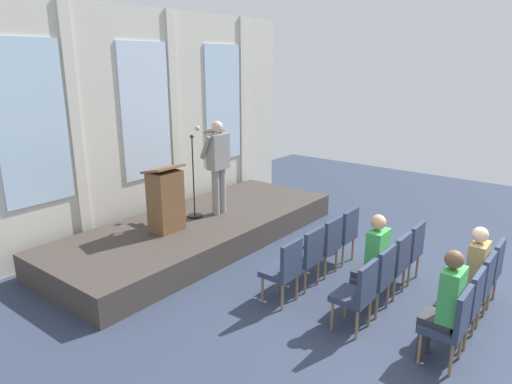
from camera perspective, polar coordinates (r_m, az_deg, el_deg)
ground_plane at (r=6.65m, az=25.01°, el=-15.33°), size 16.09×16.09×0.00m
rear_partition at (r=9.26m, az=-13.49°, el=8.49°), size 8.28×0.14×4.25m
stage_platform at (r=8.67m, az=-7.02°, el=-4.79°), size 5.78×2.21×0.45m
speaker at (r=8.64m, az=-4.81°, el=3.90°), size 0.51×0.69×1.77m
mic_stand at (r=8.66m, az=-7.68°, el=-0.93°), size 0.28×0.28×1.56m
lectern at (r=7.98m, az=-11.16°, el=-0.93°), size 0.60×0.48×1.16m
chair_r0_c0 at (r=6.44m, az=3.57°, el=-9.37°), size 0.46×0.44×0.94m
chair_r0_c1 at (r=6.88m, az=6.35°, el=-7.70°), size 0.46×0.44×0.94m
chair_r0_c2 at (r=7.35m, az=8.76°, el=-6.21°), size 0.46×0.44×0.94m
chair_r0_c3 at (r=7.82m, az=10.86°, el=-4.90°), size 0.46×0.44×0.94m
chair_r1_c0 at (r=5.95m, az=12.57°, el=-12.00°), size 0.46×0.44×0.94m
chair_r1_c1 at (r=6.43m, az=14.86°, el=-9.94°), size 0.46×0.44×0.94m
audience_r1_c1 at (r=6.36m, az=14.36°, el=-7.95°), size 0.36×0.39×1.38m
chair_r1_c2 at (r=6.93m, az=16.81°, el=-8.17°), size 0.46×0.44×0.94m
chair_r1_c3 at (r=7.43m, az=18.48°, el=-6.62°), size 0.46×0.44×0.94m
chair_r2_c0 at (r=5.65m, az=23.03°, el=-14.63°), size 0.46×0.44×0.94m
audience_r2_c0 at (r=5.56m, az=22.49°, el=-12.47°), size 0.36×0.39×1.37m
chair_r2_c1 at (r=6.15m, az=24.53°, el=-12.20°), size 0.46×0.44×0.94m
chair_r2_c2 at (r=6.66m, az=25.78°, el=-10.14°), size 0.46×0.44×0.94m
audience_r2_c2 at (r=6.60m, az=25.27°, el=-8.56°), size 0.36×0.39×1.29m
chair_r2_c3 at (r=7.19m, az=26.84°, el=-8.37°), size 0.46×0.44×0.94m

